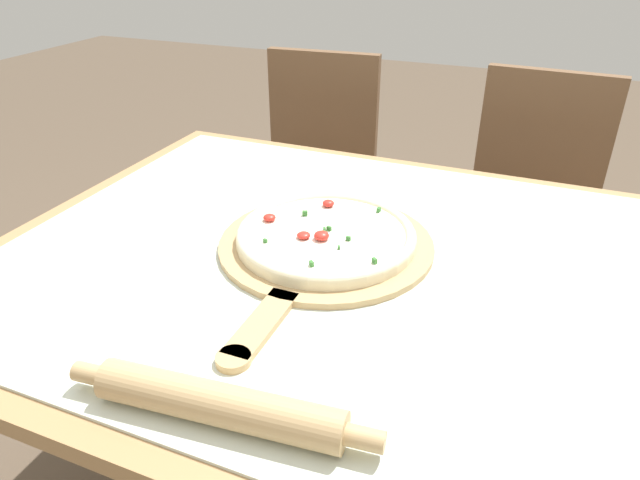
# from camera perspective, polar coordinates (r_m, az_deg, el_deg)

# --- Properties ---
(dining_table) EXTENTS (1.24, 1.02, 0.73)m
(dining_table) POSITION_cam_1_polar(r_m,az_deg,el_deg) (1.08, 1.16, -6.26)
(dining_table) COLOR #A87F51
(dining_table) RESTS_ON ground_plane
(towel_cloth) EXTENTS (1.16, 0.94, 0.00)m
(towel_cloth) POSITION_cam_1_polar(r_m,az_deg,el_deg) (1.03, 1.21, -1.62)
(towel_cloth) COLOR silver
(towel_cloth) RESTS_ON dining_table
(pizza_peel) EXTENTS (0.39, 0.56, 0.01)m
(pizza_peel) POSITION_cam_1_polar(r_m,az_deg,el_deg) (1.04, 0.28, -0.83)
(pizza_peel) COLOR tan
(pizza_peel) RESTS_ON towel_cloth
(pizza) EXTENTS (0.33, 0.33, 0.03)m
(pizza) POSITION_cam_1_polar(r_m,az_deg,el_deg) (1.04, 0.61, 0.51)
(pizza) COLOR beige
(pizza) RESTS_ON pizza_peel
(rolling_pin) EXTENTS (0.40, 0.08, 0.05)m
(rolling_pin) POSITION_cam_1_polar(r_m,az_deg,el_deg) (0.71, -10.05, -15.86)
(rolling_pin) COLOR tan
(rolling_pin) RESTS_ON towel_cloth
(chair_left) EXTENTS (0.43, 0.43, 0.89)m
(chair_left) POSITION_cam_1_polar(r_m,az_deg,el_deg) (1.97, -0.49, 7.15)
(chair_left) COLOR brown
(chair_left) RESTS_ON ground_plane
(chair_right) EXTENTS (0.43, 0.43, 0.89)m
(chair_right) POSITION_cam_1_polar(r_m,az_deg,el_deg) (1.84, 20.15, 3.57)
(chair_right) COLOR brown
(chair_right) RESTS_ON ground_plane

